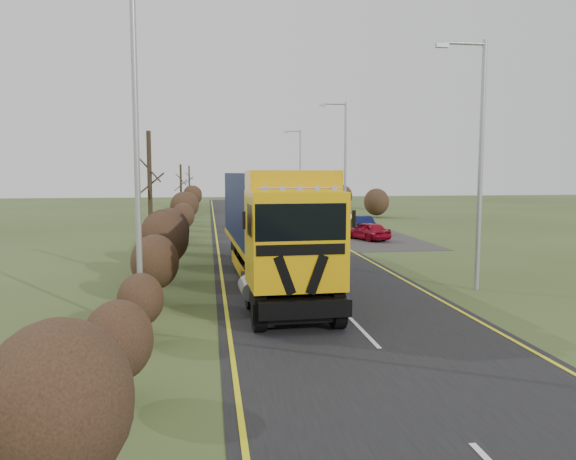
{
  "coord_description": "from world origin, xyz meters",
  "views": [
    {
      "loc": [
        -4.23,
        -18.76,
        4.47
      ],
      "look_at": [
        -1.14,
        2.87,
        2.18
      ],
      "focal_mm": 35.0,
      "sensor_mm": 36.0,
      "label": 1
    }
  ],
  "objects_px": {
    "lorry": "(270,219)",
    "car_blue_sedan": "(360,225)",
    "car_red_hatchback": "(368,231)",
    "speed_sign": "(349,222)",
    "streetlight_near": "(478,155)"
  },
  "relations": [
    {
      "from": "car_blue_sedan",
      "to": "speed_sign",
      "type": "distance_m",
      "value": 6.68
    },
    {
      "from": "car_red_hatchback",
      "to": "car_blue_sedan",
      "type": "bearing_deg",
      "value": -120.4
    },
    {
      "from": "lorry",
      "to": "streetlight_near",
      "type": "height_order",
      "value": "streetlight_near"
    },
    {
      "from": "car_blue_sedan",
      "to": "streetlight_near",
      "type": "xyz_separation_m",
      "value": [
        -0.95,
        -19.5,
        4.45
      ]
    },
    {
      "from": "car_blue_sedan",
      "to": "streetlight_near",
      "type": "bearing_deg",
      "value": 88.62
    },
    {
      "from": "streetlight_near",
      "to": "speed_sign",
      "type": "bearing_deg",
      "value": 96.35
    },
    {
      "from": "car_blue_sedan",
      "to": "speed_sign",
      "type": "relative_size",
      "value": 1.87
    },
    {
      "from": "car_red_hatchback",
      "to": "streetlight_near",
      "type": "distance_m",
      "value": 16.13
    },
    {
      "from": "streetlight_near",
      "to": "car_blue_sedan",
      "type": "bearing_deg",
      "value": 87.2
    },
    {
      "from": "lorry",
      "to": "car_blue_sedan",
      "type": "bearing_deg",
      "value": 61.0
    },
    {
      "from": "car_red_hatchback",
      "to": "speed_sign",
      "type": "height_order",
      "value": "speed_sign"
    },
    {
      "from": "car_red_hatchback",
      "to": "speed_sign",
      "type": "xyz_separation_m",
      "value": [
        -1.83,
        -2.16,
        0.81
      ]
    },
    {
      "from": "lorry",
      "to": "car_red_hatchback",
      "type": "distance_m",
      "value": 14.92
    },
    {
      "from": "car_red_hatchback",
      "to": "car_blue_sedan",
      "type": "distance_m",
      "value": 4.05
    },
    {
      "from": "lorry",
      "to": "car_blue_sedan",
      "type": "xyz_separation_m",
      "value": [
        8.39,
        16.58,
        -1.92
      ]
    }
  ]
}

